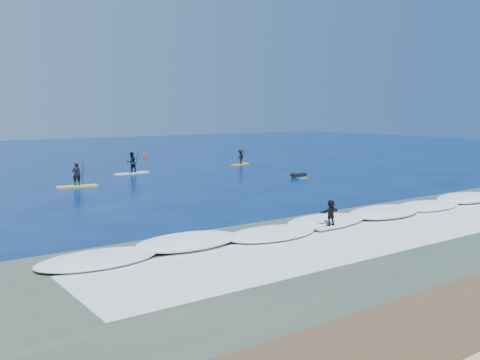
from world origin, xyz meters
TOP-DOWN VIEW (x-y plane):
  - ground at (0.00, 0.00)m, footprint 160.00×160.00m
  - shallow_water at (0.00, -14.00)m, footprint 90.00×13.00m
  - breaking_wave at (0.00, -10.00)m, footprint 40.00×6.00m
  - whitewater at (0.00, -13.00)m, footprint 34.00×5.00m
  - sup_paddler_left at (-8.73, 10.75)m, footprint 3.09×1.33m
  - sup_paddler_center at (-1.81, 16.13)m, footprint 3.34×1.24m
  - sup_paddler_right at (10.90, 16.75)m, footprint 2.73×1.61m
  - prone_paddler_near at (8.78, 5.32)m, footprint 1.55×2.00m
  - prone_paddler_far at (8.32, 4.83)m, footprint 1.43×1.89m
  - wave_surfer at (-3.91, -11.03)m, footprint 1.86×0.53m
  - marker_buoy at (6.42, 30.53)m, footprint 0.27×0.27m

SIDE VIEW (x-z plane):
  - ground at x=0.00m, z-range 0.00..0.00m
  - breaking_wave at x=0.00m, z-range -0.15..0.15m
  - whitewater at x=0.00m, z-range -0.01..0.01m
  - shallow_water at x=0.00m, z-range 0.00..0.01m
  - prone_paddler_far at x=8.32m, z-range -0.06..0.32m
  - prone_paddler_near at x=8.78m, z-range -0.07..0.34m
  - marker_buoy at x=6.42m, z-range -0.04..0.61m
  - sup_paddler_left at x=-8.73m, z-range -0.40..1.71m
  - sup_paddler_right at x=10.90m, z-range -0.21..1.67m
  - wave_surfer at x=-3.91m, z-range 0.10..1.44m
  - sup_paddler_center at x=-1.81m, z-range -0.29..2.00m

